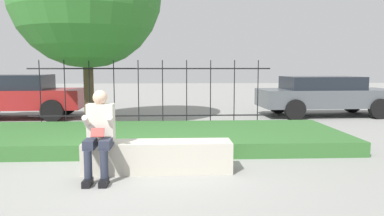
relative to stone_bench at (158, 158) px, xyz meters
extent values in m
plane|color=gray|center=(-0.34, 0.00, -0.21)|extent=(60.00, 60.00, 0.00)
cube|color=#B7B2A3|center=(0.00, 0.00, 0.03)|extent=(2.26, 0.50, 0.48)
cube|color=gray|center=(0.00, 0.00, -0.17)|extent=(2.17, 0.46, 0.08)
cube|color=black|center=(-0.93, -0.65, -0.17)|extent=(0.11, 0.26, 0.09)
cylinder|color=#282D3D|center=(-0.93, -0.59, 0.07)|extent=(0.11, 0.11, 0.39)
cube|color=#282D3D|center=(-0.93, -0.38, 0.32)|extent=(0.15, 0.42, 0.13)
cube|color=black|center=(-0.71, -0.65, -0.17)|extent=(0.11, 0.26, 0.09)
cylinder|color=#282D3D|center=(-0.71, -0.59, 0.07)|extent=(0.11, 0.11, 0.39)
cube|color=#282D3D|center=(-0.71, -0.38, 0.32)|extent=(0.15, 0.42, 0.13)
cube|color=beige|center=(-0.82, -0.17, 0.59)|extent=(0.38, 0.24, 0.54)
sphere|color=#DBB293|center=(-0.82, -0.19, 0.96)|extent=(0.21, 0.21, 0.21)
cylinder|color=beige|center=(-0.99, -0.33, 0.61)|extent=(0.08, 0.29, 0.24)
cylinder|color=beige|center=(-0.65, -0.33, 0.61)|extent=(0.08, 0.29, 0.24)
cube|color=#B2332D|center=(-0.82, -0.43, 0.48)|extent=(0.18, 0.09, 0.13)
cube|color=#33662D|center=(-0.34, 2.13, -0.08)|extent=(8.16, 2.86, 0.27)
cylinder|color=black|center=(-0.34, 3.93, 0.14)|extent=(6.16, 0.03, 0.03)
cylinder|color=black|center=(-0.34, 3.93, 1.35)|extent=(6.16, 0.03, 0.03)
cylinder|color=black|center=(-3.11, 3.93, 0.67)|extent=(0.02, 0.02, 1.77)
cylinder|color=black|center=(-2.49, 3.93, 0.67)|extent=(0.02, 0.02, 1.77)
cylinder|color=black|center=(-1.88, 3.93, 0.67)|extent=(0.02, 0.02, 1.77)
cylinder|color=black|center=(-1.26, 3.93, 0.67)|extent=(0.02, 0.02, 1.77)
cylinder|color=black|center=(-0.65, 3.93, 0.67)|extent=(0.02, 0.02, 1.77)
cylinder|color=black|center=(-0.03, 3.93, 0.67)|extent=(0.02, 0.02, 1.77)
cylinder|color=black|center=(0.58, 3.93, 0.67)|extent=(0.02, 0.02, 1.77)
cylinder|color=black|center=(1.20, 3.93, 0.67)|extent=(0.02, 0.02, 1.77)
cylinder|color=black|center=(1.82, 3.93, 0.67)|extent=(0.02, 0.02, 1.77)
cylinder|color=black|center=(2.43, 3.93, 0.67)|extent=(0.02, 0.02, 1.77)
cube|color=maroon|center=(-4.55, 6.17, 0.41)|extent=(3.98, 1.86, 0.58)
cube|color=black|center=(-4.70, 6.17, 0.92)|extent=(2.21, 1.59, 0.45)
cylinder|color=black|center=(-3.30, 5.38, 0.12)|extent=(0.66, 0.23, 0.66)
cylinder|color=black|center=(-3.37, 7.06, 0.12)|extent=(0.66, 0.23, 0.66)
cube|color=#4C5156|center=(5.22, 6.26, 0.38)|extent=(4.39, 1.85, 0.56)
cube|color=black|center=(5.04, 6.25, 0.87)|extent=(2.44, 1.57, 0.41)
cylinder|color=black|center=(6.59, 5.50, 0.10)|extent=(0.64, 0.23, 0.63)
cylinder|color=black|center=(6.52, 7.14, 0.10)|extent=(0.64, 0.23, 0.63)
cylinder|color=black|center=(3.91, 5.39, 0.10)|extent=(0.64, 0.23, 0.63)
cylinder|color=black|center=(3.85, 7.03, 0.10)|extent=(0.64, 0.23, 0.63)
cylinder|color=#4C3D28|center=(-2.07, 4.70, 1.03)|extent=(0.27, 0.27, 2.48)
camera|label=1|loc=(0.24, -5.65, 1.41)|focal=35.00mm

